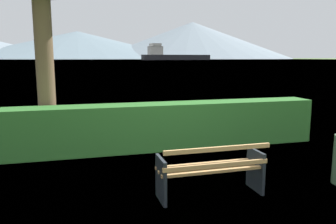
% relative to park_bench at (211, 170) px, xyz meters
% --- Properties ---
extents(ground_plane, '(1400.00, 1400.00, 0.00)m').
position_rel_park_bench_xyz_m(ground_plane, '(-0.00, 0.06, -0.43)').
color(ground_plane, '#567A38').
extents(water_surface, '(620.00, 620.00, 0.00)m').
position_rel_park_bench_xyz_m(water_surface, '(-0.00, 307.51, -0.42)').
color(water_surface, '#6B8EA3').
rests_on(water_surface, ground_plane).
extents(park_bench, '(1.68, 0.58, 0.87)m').
position_rel_park_bench_xyz_m(park_bench, '(0.00, 0.00, 0.00)').
color(park_bench, tan).
rests_on(park_bench, ground_plane).
extents(hedge_row, '(7.62, 0.74, 1.08)m').
position_rel_park_bench_xyz_m(hedge_row, '(-0.00, 2.95, 0.12)').
color(hedge_row, '#2D6B28').
rests_on(hedge_row, ground_plane).
extents(cargo_ship_large, '(62.83, 17.55, 13.96)m').
position_rel_park_bench_xyz_m(cargo_ship_large, '(77.57, 278.54, 3.48)').
color(cargo_ship_large, '#232328').
rests_on(cargo_ship_large, water_surface).
extents(distant_hills, '(759.70, 430.65, 60.41)m').
position_rel_park_bench_xyz_m(distant_hills, '(-24.80, 576.53, 25.17)').
color(distant_hills, gray).
rests_on(distant_hills, ground_plane).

